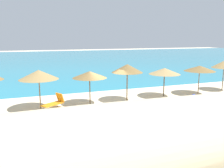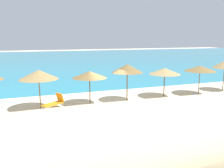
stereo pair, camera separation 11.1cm
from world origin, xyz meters
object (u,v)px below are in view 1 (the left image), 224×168
(lounge_chair_0, at_px, (54,102))
(beach_umbrella_3, at_px, (39,75))
(beach_ball, at_px, (194,96))
(beach_umbrella_7, at_px, (200,68))
(beach_umbrella_5, at_px, (127,68))
(beach_umbrella_8, at_px, (224,64))
(beach_umbrella_6, at_px, (165,71))
(beach_umbrella_4, at_px, (90,75))

(lounge_chair_0, bearing_deg, beach_umbrella_3, 36.17)
(beach_umbrella_3, height_order, beach_ball, beach_umbrella_3)
(beach_umbrella_7, bearing_deg, beach_umbrella_5, 179.05)
(beach_umbrella_7, relative_size, beach_umbrella_8, 0.97)
(beach_umbrella_3, bearing_deg, beach_umbrella_7, -0.68)
(beach_umbrella_6, bearing_deg, beach_umbrella_4, -178.81)
(beach_umbrella_8, relative_size, beach_ball, 7.26)
(beach_umbrella_4, height_order, beach_umbrella_5, beach_umbrella_5)
(beach_umbrella_5, distance_m, beach_umbrella_7, 6.82)
(beach_umbrella_3, height_order, beach_umbrella_6, beach_umbrella_3)
(beach_umbrella_4, xyz_separation_m, beach_umbrella_7, (9.82, -0.11, 0.03))
(beach_umbrella_3, bearing_deg, beach_umbrella_5, -0.41)
(beach_umbrella_5, bearing_deg, lounge_chair_0, -176.86)
(beach_umbrella_4, relative_size, lounge_chair_0, 1.50)
(beach_umbrella_5, bearing_deg, beach_umbrella_4, -179.90)
(beach_umbrella_3, relative_size, lounge_chair_0, 1.61)
(beach_umbrella_7, bearing_deg, beach_umbrella_3, 179.32)
(beach_umbrella_3, height_order, beach_umbrella_7, beach_umbrella_3)
(beach_umbrella_6, bearing_deg, beach_ball, -40.85)
(beach_umbrella_4, bearing_deg, lounge_chair_0, -173.43)
(beach_umbrella_4, bearing_deg, beach_ball, -9.96)
(beach_umbrella_3, xyz_separation_m, beach_umbrella_6, (10.02, 0.08, -0.25))
(beach_umbrella_4, distance_m, lounge_chair_0, 3.20)
(beach_umbrella_3, height_order, beach_umbrella_5, beach_umbrella_5)
(beach_umbrella_3, bearing_deg, lounge_chair_0, -21.13)
(beach_umbrella_6, relative_size, beach_umbrella_8, 0.94)
(beach_umbrella_8, xyz_separation_m, beach_ball, (-4.77, -1.87, -2.24))
(beach_umbrella_7, relative_size, lounge_chair_0, 1.58)
(beach_umbrella_3, height_order, beach_umbrella_8, beach_umbrella_8)
(beach_umbrella_3, relative_size, beach_umbrella_8, 0.98)
(beach_umbrella_4, bearing_deg, beach_umbrella_3, 179.16)
(beach_ball, bearing_deg, beach_umbrella_3, 172.75)
(beach_umbrella_8, bearing_deg, beach_umbrella_6, -177.58)
(beach_umbrella_8, bearing_deg, beach_umbrella_7, -170.86)
(beach_umbrella_3, xyz_separation_m, beach_ball, (11.86, -1.51, -2.20))
(beach_umbrella_4, height_order, lounge_chair_0, beach_umbrella_4)
(beach_umbrella_4, distance_m, beach_umbrella_6, 6.45)
(beach_umbrella_4, relative_size, beach_ball, 6.64)
(beach_ball, bearing_deg, beach_umbrella_4, 170.04)
(beach_umbrella_4, relative_size, beach_umbrella_6, 0.98)
(beach_umbrella_3, relative_size, beach_umbrella_6, 1.05)
(beach_umbrella_3, distance_m, beach_umbrella_7, 13.40)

